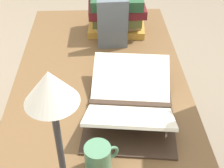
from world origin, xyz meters
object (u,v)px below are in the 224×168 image
object	(u,v)px
open_book	(130,100)
book_standing_upright	(113,25)
book_stack_tall	(117,13)
reading_lamp	(53,107)
coffee_mug	(98,158)

from	to	relation	value
open_book	book_standing_upright	size ratio (longest dim) A/B	2.19
book_stack_tall	reading_lamp	world-z (taller)	reading_lamp
open_book	book_stack_tall	world-z (taller)	book_stack_tall
book_stack_tall	book_standing_upright	xyz separation A→B (m)	(-0.16, 0.03, 0.01)
book_stack_tall	reading_lamp	bearing A→B (deg)	168.14
open_book	coffee_mug	size ratio (longest dim) A/B	4.88
book_standing_upright	reading_lamp	world-z (taller)	reading_lamp
open_book	coffee_mug	distance (m)	0.31
reading_lamp	book_stack_tall	bearing A→B (deg)	-11.86
reading_lamp	open_book	bearing A→B (deg)	-31.74
open_book	book_stack_tall	xyz separation A→B (m)	(0.60, 0.02, 0.08)
open_book	reading_lamp	xyz separation A→B (m)	(-0.36, 0.22, 0.31)
book_standing_upright	coffee_mug	size ratio (longest dim) A/B	2.23
open_book	book_standing_upright	world-z (taller)	book_standing_upright
open_book	book_standing_upright	xyz separation A→B (m)	(0.45, 0.05, 0.09)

